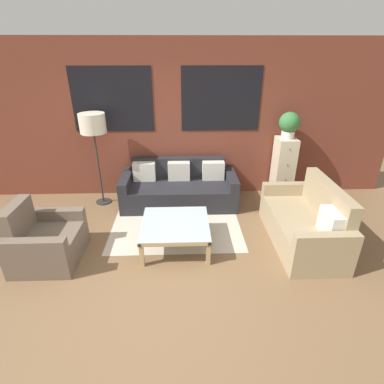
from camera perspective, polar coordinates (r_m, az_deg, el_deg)
name	(u,v)px	position (r m, az deg, el deg)	size (l,w,h in m)	color
ground_plane	(165,273)	(4.01, -5.20, -15.09)	(16.00, 16.00, 0.00)	brown
wall_back_brick	(168,121)	(5.60, -4.61, 13.24)	(8.40, 0.09, 2.80)	brown
rug	(176,223)	(4.97, -3.01, -6.00)	(2.06, 1.65, 0.00)	beige
couch_dark	(179,189)	(5.50, -2.46, 0.67)	(2.05, 0.88, 0.78)	#232328
settee_vintage	(305,224)	(4.67, 20.78, -5.71)	(0.80, 1.63, 0.92)	tan
armchair_corner	(45,242)	(4.51, -26.15, -8.47)	(0.80, 0.89, 0.84)	#6B5B4C
coffee_table	(175,226)	(4.28, -3.20, -6.50)	(0.95, 0.95, 0.38)	silver
floor_lamp	(93,126)	(5.39, -18.37, 11.83)	(0.43, 0.43, 1.65)	#2D2D2D
drawer_cabinet	(283,168)	(5.88, 16.94, 4.34)	(0.34, 0.43, 1.15)	beige
potted_plant	(289,124)	(5.65, 18.04, 12.23)	(0.36, 0.36, 0.46)	silver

